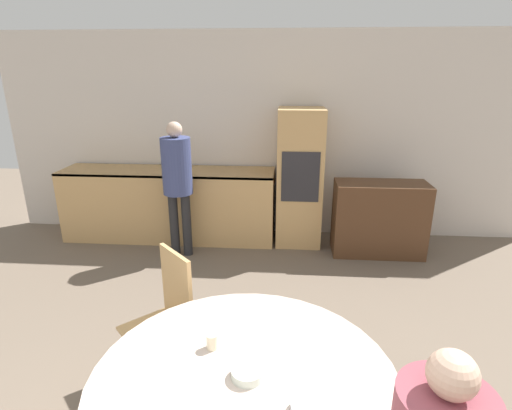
{
  "coord_description": "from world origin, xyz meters",
  "views": [
    {
      "loc": [
        0.26,
        -0.39,
        2.13
      ],
      "look_at": [
        0.03,
        2.66,
        1.09
      ],
      "focal_mm": 28.0,
      "sensor_mm": 36.0,
      "label": 1
    }
  ],
  "objects_px": {
    "oven_unit": "(299,178)",
    "dining_table": "(245,404)",
    "cup": "(212,341)",
    "chair_far_left": "(167,312)",
    "sideboard": "(379,219)",
    "person_standing": "(177,175)",
    "bowl_centre": "(308,408)",
    "bowl_near": "(247,373)"
  },
  "relations": [
    {
      "from": "oven_unit",
      "to": "bowl_centre",
      "type": "relative_size",
      "value": 11.44
    },
    {
      "from": "bowl_centre",
      "to": "bowl_near",
      "type": "bearing_deg",
      "value": 146.76
    },
    {
      "from": "bowl_near",
      "to": "bowl_centre",
      "type": "bearing_deg",
      "value": -33.24
    },
    {
      "from": "oven_unit",
      "to": "person_standing",
      "type": "bearing_deg",
      "value": -159.86
    },
    {
      "from": "oven_unit",
      "to": "cup",
      "type": "height_order",
      "value": "oven_unit"
    },
    {
      "from": "dining_table",
      "to": "person_standing",
      "type": "xyz_separation_m",
      "value": [
        -1.06,
        2.8,
        0.42
      ]
    },
    {
      "from": "dining_table",
      "to": "person_standing",
      "type": "height_order",
      "value": "person_standing"
    },
    {
      "from": "dining_table",
      "to": "chair_far_left",
      "type": "relative_size",
      "value": 1.54
    },
    {
      "from": "dining_table",
      "to": "cup",
      "type": "bearing_deg",
      "value": 135.14
    },
    {
      "from": "person_standing",
      "to": "bowl_centre",
      "type": "relative_size",
      "value": 10.72
    },
    {
      "from": "oven_unit",
      "to": "bowl_centre",
      "type": "bearing_deg",
      "value": -90.84
    },
    {
      "from": "person_standing",
      "to": "bowl_near",
      "type": "bearing_deg",
      "value": -68.98
    },
    {
      "from": "oven_unit",
      "to": "person_standing",
      "type": "distance_m",
      "value": 1.5
    },
    {
      "from": "person_standing",
      "to": "bowl_near",
      "type": "distance_m",
      "value": 3.01
    },
    {
      "from": "oven_unit",
      "to": "sideboard",
      "type": "relative_size",
      "value": 1.59
    },
    {
      "from": "dining_table",
      "to": "chair_far_left",
      "type": "xyz_separation_m",
      "value": [
        -0.62,
        0.79,
        -0.04
      ]
    },
    {
      "from": "person_standing",
      "to": "cup",
      "type": "xyz_separation_m",
      "value": [
        0.87,
        -2.61,
        -0.21
      ]
    },
    {
      "from": "dining_table",
      "to": "bowl_near",
      "type": "relative_size",
      "value": 9.57
    },
    {
      "from": "sideboard",
      "to": "bowl_centre",
      "type": "xyz_separation_m",
      "value": [
        -1.0,
        -3.21,
        0.32
      ]
    },
    {
      "from": "bowl_centre",
      "to": "sideboard",
      "type": "bearing_deg",
      "value": 72.63
    },
    {
      "from": "dining_table",
      "to": "chair_far_left",
      "type": "bearing_deg",
      "value": 128.28
    },
    {
      "from": "dining_table",
      "to": "cup",
      "type": "xyz_separation_m",
      "value": [
        -0.19,
        0.19,
        0.21
      ]
    },
    {
      "from": "dining_table",
      "to": "cup",
      "type": "distance_m",
      "value": 0.34
    },
    {
      "from": "oven_unit",
      "to": "sideboard",
      "type": "bearing_deg",
      "value": -17.22
    },
    {
      "from": "oven_unit",
      "to": "chair_far_left",
      "type": "height_order",
      "value": "oven_unit"
    },
    {
      "from": "cup",
      "to": "bowl_centre",
      "type": "height_order",
      "value": "cup"
    },
    {
      "from": "oven_unit",
      "to": "bowl_centre",
      "type": "distance_m",
      "value": 3.5
    },
    {
      "from": "sideboard",
      "to": "cup",
      "type": "height_order",
      "value": "sideboard"
    },
    {
      "from": "cup",
      "to": "bowl_near",
      "type": "distance_m",
      "value": 0.29
    },
    {
      "from": "person_standing",
      "to": "bowl_centre",
      "type": "distance_m",
      "value": 3.29
    },
    {
      "from": "sideboard",
      "to": "person_standing",
      "type": "relative_size",
      "value": 0.67
    },
    {
      "from": "chair_far_left",
      "to": "bowl_near",
      "type": "height_order",
      "value": "chair_far_left"
    },
    {
      "from": "oven_unit",
      "to": "dining_table",
      "type": "xyz_separation_m",
      "value": [
        -0.35,
        -3.31,
        -0.28
      ]
    },
    {
      "from": "bowl_near",
      "to": "dining_table",
      "type": "bearing_deg",
      "value": 150.73
    },
    {
      "from": "sideboard",
      "to": "cup",
      "type": "bearing_deg",
      "value": -117.71
    },
    {
      "from": "cup",
      "to": "chair_far_left",
      "type": "bearing_deg",
      "value": 125.83
    },
    {
      "from": "oven_unit",
      "to": "cup",
      "type": "relative_size",
      "value": 20.31
    },
    {
      "from": "oven_unit",
      "to": "bowl_near",
      "type": "xyz_separation_m",
      "value": [
        -0.33,
        -3.32,
        -0.09
      ]
    },
    {
      "from": "oven_unit",
      "to": "chair_far_left",
      "type": "bearing_deg",
      "value": -111.05
    },
    {
      "from": "bowl_near",
      "to": "cup",
      "type": "bearing_deg",
      "value": 136.18
    },
    {
      "from": "oven_unit",
      "to": "bowl_centre",
      "type": "xyz_separation_m",
      "value": [
        -0.05,
        -3.5,
        -0.09
      ]
    },
    {
      "from": "chair_far_left",
      "to": "cup",
      "type": "relative_size",
      "value": 11.54
    }
  ]
}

